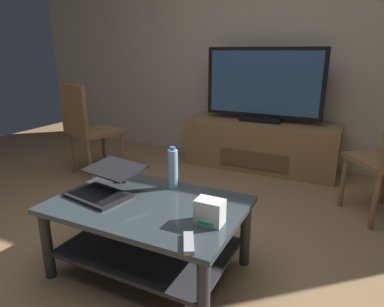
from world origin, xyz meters
The scene contains 11 objects.
ground_plane centered at (0.00, 0.00, 0.00)m, with size 7.68×7.68×0.00m, color olive.
back_wall centered at (0.00, 2.38, 1.40)m, with size 6.40×0.12×2.80m, color #B2A38C.
coffee_table centered at (-0.05, -0.02, 0.30)m, with size 1.05×0.70×0.44m.
media_cabinet centered at (0.04, 2.06, 0.26)m, with size 1.60×0.52×0.52m.
television centered at (0.04, 2.04, 0.89)m, with size 1.22×0.20×0.76m.
side_chair centered at (-1.46, 1.04, 0.52)m, with size 0.56×0.56×0.94m.
laptop centered at (-0.33, -0.03, 0.50)m, with size 0.40×0.42×0.15m.
router_box centered at (0.35, -0.08, 0.50)m, with size 0.14×0.10×0.12m.
water_bottle_near centered at (-0.03, 0.23, 0.56)m, with size 0.06×0.06×0.26m.
cell_phone centered at (-0.40, 0.20, 0.44)m, with size 0.07×0.14×0.01m, color black.
tv_remote centered at (0.35, -0.30, 0.45)m, with size 0.04×0.16×0.02m, color #99999E.
Camera 1 is at (0.92, -1.43, 1.24)m, focal length 31.25 mm.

